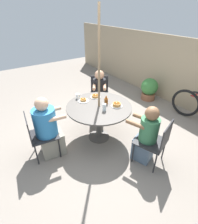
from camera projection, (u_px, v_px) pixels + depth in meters
The scene contains 17 objects.
ground_plane at pixel (99, 137), 3.76m from camera, with size 12.00×12.00×0.00m, color gray.
back_fence at pixel (182, 74), 4.56m from camera, with size 10.00×0.06×1.76m, color tan.
patio_table at pixel (99, 111), 3.42m from camera, with size 1.26×1.26×0.76m.
umbrella_pole at pixel (99, 83), 3.11m from camera, with size 0.04×0.04×2.46m, color #846B4C.
patio_chair_north at pixel (38, 133), 3.04m from camera, with size 0.53×0.53×0.88m.
diner_north at pixel (48, 130), 3.10m from camera, with size 0.44×0.55×1.17m.
patio_chair_east at pixel (156, 140), 2.88m from camera, with size 0.60×0.60×0.88m.
diner_east at pixel (146, 136), 2.97m from camera, with size 0.55×0.44×1.10m.
patio_chair_south at pixel (99, 92), 4.50m from camera, with size 0.66×0.66×0.88m.
diner_south at pixel (99, 94), 4.34m from camera, with size 0.53×0.50×1.12m.
pancake_plate_a at pixel (117, 105), 3.33m from camera, with size 0.21×0.21×0.08m.
pancake_plate_b at pixel (95, 96), 3.66m from camera, with size 0.21×0.21×0.06m.
pancake_plate_c at pixel (83, 100), 3.52m from camera, with size 0.21×0.21×0.06m.
syrup_bottle at pixel (106, 101), 3.39m from camera, with size 0.10×0.07×0.17m.
coffee_cup at pixel (78, 96), 3.60m from camera, with size 0.08×0.08×0.10m.
drinking_glass_a at pixel (104, 107), 3.18m from camera, with size 0.07×0.07×0.14m, color silver.
potted_shrub at pixel (149, 89), 5.09m from camera, with size 0.48×0.48×0.64m.
Camera 1 is at (2.41, -1.65, 2.42)m, focal length 28.00 mm.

